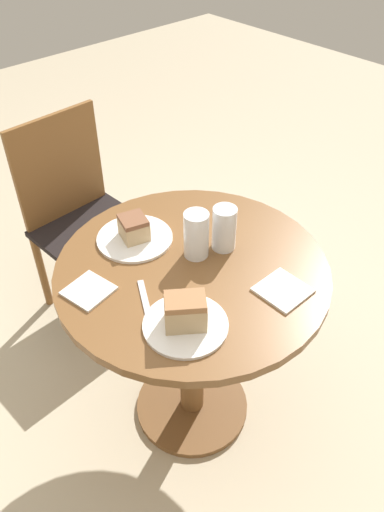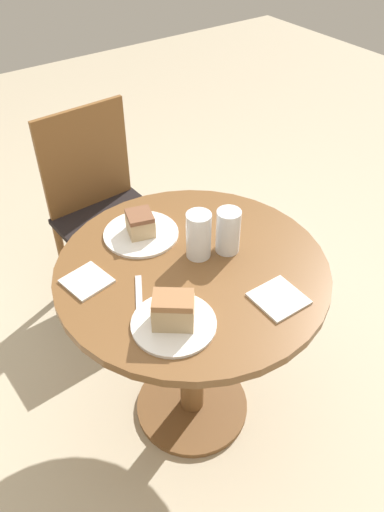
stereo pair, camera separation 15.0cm
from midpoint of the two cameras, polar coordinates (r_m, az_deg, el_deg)
ground_plane at (r=2.11m, az=2.12°, el=-16.89°), size 8.00×8.00×0.00m
table at (r=1.66m, az=2.59°, el=-6.29°), size 0.84×0.84×0.77m
chair at (r=2.28m, az=-8.15°, el=5.28°), size 0.46×0.43×0.91m
plate_near at (r=1.35m, az=1.09°, el=-7.89°), size 0.23×0.23×0.01m
plate_far at (r=1.64m, az=-3.25°, el=2.46°), size 0.25×0.25×0.01m
cake_slice_near at (r=1.31m, az=1.12°, el=-6.38°), size 0.13×0.13×0.10m
cake_slice_far at (r=1.61m, az=-3.31°, el=3.65°), size 0.10×0.11×0.08m
glass_lemonade at (r=1.52m, az=3.57°, el=2.02°), size 0.08×0.08×0.15m
glass_water at (r=1.55m, az=6.78°, el=2.53°), size 0.08×0.08×0.15m
napkin_stack at (r=1.45m, az=12.82°, el=-4.89°), size 0.14×0.14×0.01m
fork at (r=1.42m, az=-3.08°, el=-4.90°), size 0.10×0.17×0.00m
napkin_side at (r=1.49m, az=-9.14°, el=-2.97°), size 0.14×0.14×0.01m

